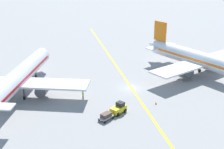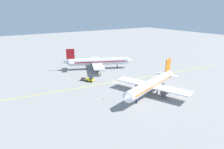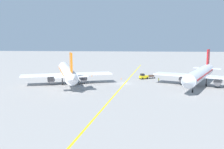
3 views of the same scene
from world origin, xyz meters
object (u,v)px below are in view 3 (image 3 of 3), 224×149
Objects in this scene: airplane_adjacent_stand at (67,72)px; ground_crew_worker at (159,80)px; baggage_cart_trailing at (151,76)px; traffic_cone_near_nose at (121,79)px; airplane_at_gate at (200,74)px; traffic_cone_mid_apron at (92,76)px; baggage_tug_white at (143,77)px.

airplane_adjacent_stand is 29.47m from ground_crew_worker.
airplane_adjacent_stand is 11.69× the size of baggage_cart_trailing.
traffic_cone_near_nose is at bearing -27.86° from ground_crew_worker.
traffic_cone_near_nose is (12.41, -6.56, -0.63)m from ground_crew_worker.
airplane_at_gate reaches higher than traffic_cone_mid_apron.
airplane_at_gate is 61.16× the size of traffic_cone_mid_apron.
airplane_at_gate is at bearing 153.44° from traffic_cone_near_nose.
airplane_at_gate reaches higher than baggage_tug_white.
baggage_tug_white is at bearing -58.92° from ground_crew_worker.
ground_crew_worker is at bearing 152.14° from traffic_cone_near_nose.
baggage_tug_white is 6.08× the size of traffic_cone_near_nose.
airplane_adjacent_stand reaches higher than traffic_cone_near_nose.
traffic_cone_mid_apron is (11.42, -6.16, 0.00)m from traffic_cone_near_nose.
traffic_cone_mid_apron is at bearing -14.77° from baggage_tug_white.
baggage_tug_white is at bearing 165.23° from traffic_cone_mid_apron.
baggage_tug_white is at bearing 30.52° from baggage_cart_trailing.
airplane_adjacent_stand is at bearing 72.70° from traffic_cone_mid_apron.
baggage_tug_white is at bearing -38.92° from airplane_at_gate.
airplane_at_gate is 40.70m from airplane_adjacent_stand.
airplane_adjacent_stand reaches higher than ground_crew_worker.
airplane_at_gate is 39.99m from traffic_cone_mid_apron.
baggage_cart_trailing is at bearing -47.83° from airplane_at_gate.
ground_crew_worker is (-1.77, 9.33, 0.15)m from baggage_cart_trailing.
airplane_adjacent_stand reaches higher than traffic_cone_mid_apron.
baggage_cart_trailing is at bearing -153.86° from airplane_adjacent_stand.
airplane_at_gate is 20.02× the size of ground_crew_worker.
traffic_cone_mid_apron is at bearing -107.30° from airplane_adjacent_stand.
airplane_adjacent_stand is 62.74× the size of traffic_cone_near_nose.
traffic_cone_near_nose is (-16.65, -10.62, -3.43)m from airplane_adjacent_stand.
ground_crew_worker is 3.05× the size of traffic_cone_mid_apron.
airplane_adjacent_stand is 10.31× the size of baggage_tug_white.
baggage_tug_white reaches higher than traffic_cone_near_nose.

